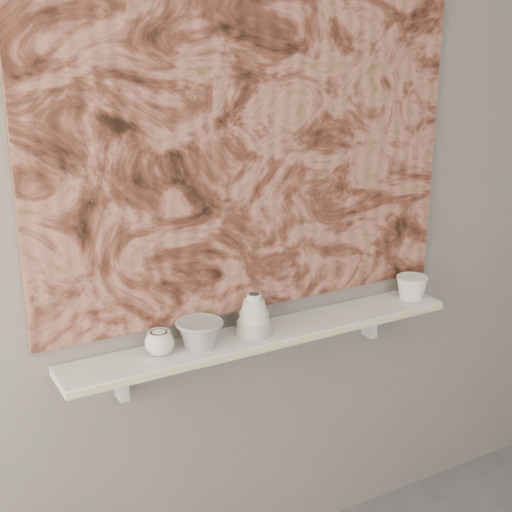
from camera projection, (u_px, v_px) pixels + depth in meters
wall_back at (252, 202)px, 2.33m from camera, size 3.60×0.00×3.60m
shelf at (266, 335)px, 2.38m from camera, size 1.40×0.18×0.03m
shelf_stripe at (281, 345)px, 2.31m from camera, size 1.40×0.01×0.02m
bracket_left at (121, 381)px, 2.23m from camera, size 0.03×0.06×0.12m
bracket_right at (370, 321)px, 2.69m from camera, size 0.03×0.06×0.12m
painting at (255, 145)px, 2.26m from camera, size 1.50×0.02×1.10m
house_motif at (365, 222)px, 2.56m from camera, size 0.09×0.00×0.08m
bowl_grey at (200, 333)px, 2.25m from camera, size 0.16×0.16×0.09m
cup_cream at (159, 343)px, 2.19m from camera, size 0.11×0.11×0.08m
bell_vessel at (254, 314)px, 2.33m from camera, size 0.13×0.13×0.14m
bowl_white at (412, 287)px, 2.66m from camera, size 0.14×0.14×0.09m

